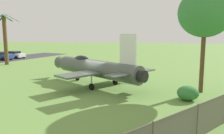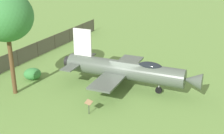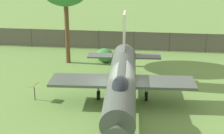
# 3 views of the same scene
# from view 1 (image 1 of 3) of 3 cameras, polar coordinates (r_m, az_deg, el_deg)

# --- Properties ---
(ground_plane) EXTENTS (200.00, 200.00, 0.00)m
(ground_plane) POSITION_cam_1_polar(r_m,az_deg,el_deg) (22.90, -3.87, -4.59)
(ground_plane) COLOR #668E42
(display_jet) EXTENTS (9.78, 11.69, 5.12)m
(display_jet) POSITION_cam_1_polar(r_m,az_deg,el_deg) (22.85, -4.50, -0.15)
(display_jet) COLOR #4C564C
(display_jet) RESTS_ON ground_plane
(shade_tree) EXTENTS (4.45, 4.48, 8.96)m
(shade_tree) POSITION_cam_1_polar(r_m,az_deg,el_deg) (21.14, 22.28, 12.40)
(shade_tree) COLOR brown
(shade_tree) RESTS_ON ground_plane
(palm_tree) EXTENTS (4.80, 3.70, 8.22)m
(palm_tree) POSITION_cam_1_polar(r_m,az_deg,el_deg) (41.29, -25.13, 6.22)
(palm_tree) COLOR brown
(palm_tree) RESTS_ON ground_plane
(shrub_near_fence) EXTENTS (1.39, 1.67, 1.17)m
(shrub_near_fence) POSITION_cam_1_polar(r_m,az_deg,el_deg) (18.69, 18.45, -6.19)
(shrub_near_fence) COLOR #387F3D
(shrub_near_fence) RESTS_ON ground_plane
(info_plaque) EXTENTS (0.72, 0.67, 1.14)m
(info_plaque) POSITION_cam_1_polar(r_m,az_deg,el_deg) (26.16, 6.64, -1.07)
(info_plaque) COLOR #333333
(info_plaque) RESTS_ON ground_plane
(parked_car_white) EXTENTS (3.10, 4.61, 1.45)m
(parked_car_white) POSITION_cam_1_polar(r_m,az_deg,el_deg) (51.48, -23.08, 2.90)
(parked_car_white) COLOR silver
(parked_car_white) RESTS_ON ground_plane
(parked_car_blue) EXTENTS (3.35, 5.10, 1.57)m
(parked_car_blue) POSITION_cam_1_polar(r_m,az_deg,el_deg) (49.45, -25.92, 2.58)
(parked_car_blue) COLOR #23429E
(parked_car_blue) RESTS_ON ground_plane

